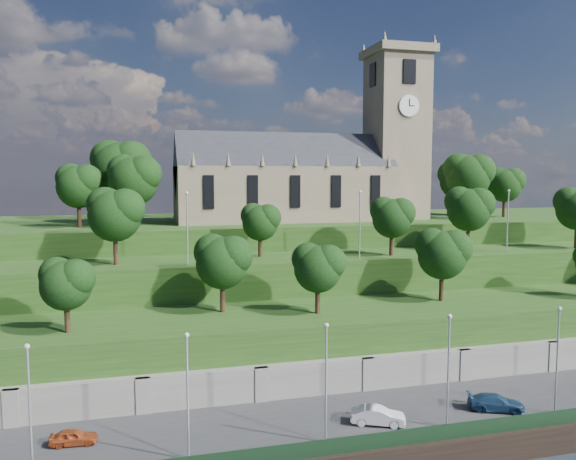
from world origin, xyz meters
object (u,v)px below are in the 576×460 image
object	(u,v)px
church	(315,170)
car_right	(496,403)
car_left	(74,437)
car_middle	(378,416)

from	to	relation	value
church	car_right	distance (m)	46.29
car_left	car_right	distance (m)	33.71
car_left	car_middle	xyz separation A→B (m)	(22.93, -2.56, 0.13)
church	car_middle	distance (m)	46.82
church	car_middle	xyz separation A→B (m)	(-7.83, -41.69, -19.82)
car_right	car_left	bearing A→B (deg)	109.97
car_left	car_right	xyz separation A→B (m)	(33.61, -2.60, 0.10)
car_left	car_middle	distance (m)	23.08
church	car_middle	bearing A→B (deg)	-100.64
car_middle	car_right	world-z (taller)	car_middle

